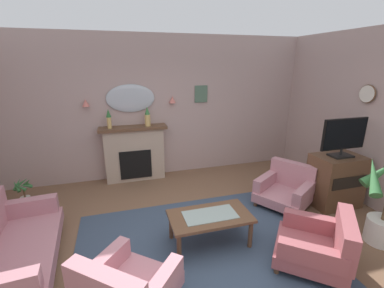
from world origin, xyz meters
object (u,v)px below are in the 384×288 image
Objects in this scene: framed_picture at (201,94)px; armchair_beside_couch at (286,188)px; mantel_vase_centre at (147,117)px; floral_couch at (6,247)px; coffee_table at (210,219)px; wall_mirror at (131,98)px; mantel_vase_right at (109,118)px; potted_plant_small_fern at (24,191)px; tv_cabinet at (335,180)px; wall_sconce_right at (172,100)px; wall_sconce_left at (86,103)px; wall_clock at (367,94)px; armchair_near_fireplace at (320,244)px; tv_flatscreen at (344,136)px; fireplace at (135,154)px.

armchair_beside_couch is at bearing -64.02° from framed_picture.
mantel_vase_centre is 0.22× the size of floral_couch.
wall_mirror is at bearing 107.38° from coffee_table.
mantel_vase_right is 1.94m from potted_plant_small_fern.
tv_cabinet is at bearing -16.44° from armchair_beside_couch.
wall_sconce_right is at bearing -3.37° from wall_mirror.
floral_couch is 1.97× the size of tv_cabinet.
wall_sconce_left reaches higher than potted_plant_small_fern.
wall_sconce_left is 4.76m from tv_cabinet.
floral_couch is (-5.43, -0.33, -1.58)m from wall_clock.
wall_sconce_left is at bearing 123.36° from coffee_table.
armchair_near_fireplace is 2.35× the size of potted_plant_small_fern.
tv_flatscreen is (-0.51, -0.17, -0.65)m from wall_clock.
tv_cabinet is at bearing -164.13° from wall_clock.
tv_cabinet is (3.69, -2.00, -0.92)m from mantel_vase_right.
armchair_near_fireplace is (1.63, -3.16, -1.04)m from mantel_vase_centre.
mantel_vase_centre is at bearing -5.39° from fireplace.
wall_sconce_left reaches higher than armchair_near_fireplace.
tv_flatscreen is (-0.00, -0.02, 0.80)m from tv_cabinet.
floral_couch is at bearing 164.84° from armchair_near_fireplace.
armchair_near_fireplace is (1.93, -3.33, -1.40)m from wall_mirror.
potted_plant_small_fern reaches higher than coffee_table.
fireplace is 3.78× the size of framed_picture.
mantel_vase_right is at bearing 156.20° from wall_clock.
fireplace is 1.15m from wall_mirror.
armchair_near_fireplace is (2.78, -3.28, -1.35)m from wall_sconce_left.
wall_clock is 0.27× the size of armchair_near_fireplace.
wall_sconce_left reaches higher than fireplace.
mantel_vase_right is 0.59m from wall_mirror.
wall_sconce_left is 4.03m from armchair_beside_couch.
mantel_vase_centre is at bearing 145.81° from tv_cabinet.
coffee_table is at bearing -169.77° from wall_clock.
mantel_vase_centre is at bearing 0.00° from mantel_vase_right.
tv_flatscreen is (2.94, -2.02, -0.10)m from mantel_vase_centre.
mantel_vase_centre reaches higher than tv_cabinet.
framed_picture is (0.65, 0.06, 0.09)m from wall_sconce_right.
wall_mirror is 4.09m from armchair_near_fireplace.
wall_mirror reaches higher than tv_cabinet.
mantel_vase_right is at bearing -159.30° from wall_mirror.
wall_sconce_left is 3.26m from coffee_table.
wall_sconce_left is (-0.85, 0.09, 1.09)m from fireplace.
fireplace is 3.83m from tv_cabinet.
mantel_vase_centre is at bearing 117.27° from armchair_near_fireplace.
armchair_beside_couch is at bearing 20.70° from coffee_table.
tv_flatscreen is 1.73× the size of potted_plant_small_fern.
wall_sconce_right is 3.24m from tv_flatscreen.
armchair_beside_couch is at bearing -31.34° from mantel_vase_right.
fireplace is at bearing 108.33° from coffee_table.
tv_flatscreen is at bearing 8.55° from coffee_table.
tv_flatscreen is at bearing -34.03° from wall_mirror.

